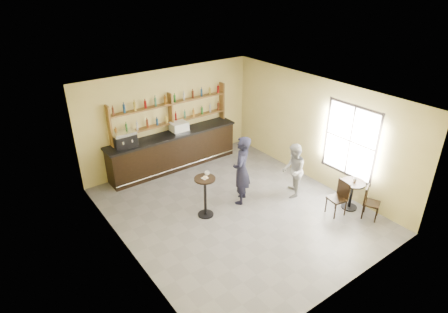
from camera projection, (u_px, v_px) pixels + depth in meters
floor at (235, 210)px, 10.22m from camera, size 7.00×7.00×0.00m
ceiling at (237, 97)px, 8.78m from camera, size 7.00×7.00×0.00m
wall_back at (169, 118)px, 12.02m from camera, size 7.00×0.00×7.00m
wall_front at (352, 226)px, 6.98m from camera, size 7.00×0.00×7.00m
wall_left at (125, 196)px, 7.91m from camera, size 0.00×7.00×7.00m
wall_right at (316, 131)px, 11.08m from camera, size 0.00×7.00×7.00m
window_pane at (350, 141)px, 10.17m from camera, size 0.00×2.00×2.00m
window_frame at (350, 141)px, 10.17m from camera, size 0.04×1.70×2.10m
shelf_unit at (171, 113)px, 11.83m from camera, size 4.00×0.26×1.40m
liquor_bottles at (171, 108)px, 11.75m from camera, size 3.68×0.10×1.00m
bar_counter at (174, 151)px, 12.16m from camera, size 4.43×0.86×1.20m
espresso_machine at (125, 139)px, 10.95m from camera, size 0.68×0.46×0.46m
pastry_case at (179, 127)px, 11.94m from camera, size 0.56×0.45×0.33m
pedestal_table at (205, 197)px, 9.76m from camera, size 0.64×0.64×1.13m
napkin at (205, 178)px, 9.51m from camera, size 0.17×0.17×0.00m
donut at (205, 177)px, 9.49m from camera, size 0.14×0.14×0.04m
cup_pedestal at (207, 173)px, 9.63m from camera, size 0.16×0.16×0.10m
man_main at (242, 170)px, 10.18m from camera, size 0.85×0.83×1.97m
cafe_table at (351, 195)px, 10.14m from camera, size 0.71×0.71×0.81m
cup_cafe at (355, 180)px, 9.96m from camera, size 0.14×0.14×0.10m
chair_west at (337, 198)px, 9.85m from camera, size 0.48×0.48×0.96m
chair_south at (372, 203)px, 9.71m from camera, size 0.52×0.52×0.90m
patron_second at (293, 171)px, 10.55m from camera, size 0.97×0.98×1.59m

